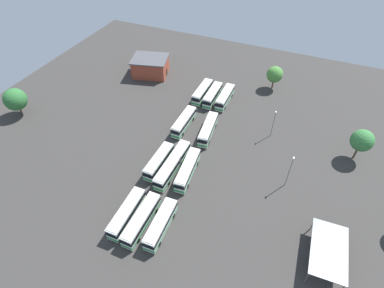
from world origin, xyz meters
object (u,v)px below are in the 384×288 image
(bus_row3_slot1, at_px, (142,220))
(bus_row3_slot2, at_px, (161,224))
(bus_row0_slot0, at_px, (202,92))
(lamp_post_by_building, at_px, (290,171))
(bus_row0_slot1, at_px, (213,95))
(depot_building, at_px, (150,66))
(lamp_post_mid_lot, at_px, (273,123))
(bus_row2_slot1, at_px, (173,164))
(tree_east_edge, at_px, (275,74))
(maintenance_shelter, at_px, (329,250))
(tree_west_edge, at_px, (15,99))
(bus_row2_slot0, at_px, (159,161))
(bus_row3_slot0, at_px, (127,213))
(bus_row2_slot2, at_px, (188,170))
(bus_row1_slot0, at_px, (184,122))
(bus_row1_slot2, at_px, (208,129))
(bus_row0_slot2, at_px, (225,97))
(tree_northeast, at_px, (362,141))

(bus_row3_slot1, distance_m, bus_row3_slot2, 3.83)
(bus_row0_slot0, xyz_separation_m, lamp_post_by_building, (23.40, 28.67, 2.87))
(bus_row0_slot1, bearing_deg, depot_building, -103.96)
(bus_row3_slot2, height_order, depot_building, depot_building)
(bus_row3_slot2, bearing_deg, lamp_post_mid_lot, 159.07)
(bus_row2_slot1, relative_size, tree_east_edge, 1.95)
(bus_row3_slot1, height_order, maintenance_shelter, maintenance_shelter)
(tree_west_edge, bearing_deg, tree_east_edge, 123.43)
(bus_row0_slot0, relative_size, bus_row2_slot0, 1.02)
(bus_row3_slot2, bearing_deg, bus_row3_slot0, -86.17)
(bus_row2_slot2, distance_m, bus_row3_slot1, 15.23)
(bus_row0_slot0, height_order, lamp_post_mid_lot, lamp_post_mid_lot)
(bus_row0_slot0, distance_m, bus_row3_slot2, 44.48)
(tree_west_edge, bearing_deg, bus_row1_slot0, 106.16)
(bus_row2_slot1, height_order, tree_west_edge, tree_west_edge)
(bus_row1_slot2, bearing_deg, tree_west_edge, -76.20)
(bus_row0_slot1, xyz_separation_m, lamp_post_mid_lot, (8.61, 18.95, 2.45))
(bus_row2_slot2, height_order, lamp_post_by_building, lamp_post_by_building)
(bus_row1_slot2, height_order, depot_building, depot_building)
(maintenance_shelter, relative_size, tree_west_edge, 1.43)
(bus_row0_slot2, relative_size, tree_northeast, 1.29)
(tree_west_edge, bearing_deg, lamp_post_mid_lot, 105.62)
(bus_row2_slot0, bearing_deg, tree_east_edge, 158.54)
(bus_row1_slot2, bearing_deg, lamp_post_mid_lot, 111.55)
(depot_building, height_order, lamp_post_by_building, lamp_post_by_building)
(bus_row0_slot2, xyz_separation_m, bus_row1_slot0, (14.62, -6.23, 0.00))
(bus_row2_slot2, distance_m, tree_east_edge, 43.23)
(bus_row3_slot1, height_order, tree_east_edge, tree_east_edge)
(maintenance_shelter, distance_m, tree_west_edge, 81.43)
(bus_row1_slot2, xyz_separation_m, lamp_post_mid_lot, (-5.85, 14.81, 2.45))
(bus_row2_slot2, relative_size, lamp_post_mid_lot, 1.49)
(lamp_post_by_building, bearing_deg, tree_east_edge, -163.42)
(bus_row2_slot2, bearing_deg, bus_row1_slot2, -177.11)
(maintenance_shelter, xyz_separation_m, lamp_post_mid_lot, (-28.53, -15.86, 0.98))
(bus_row0_slot1, height_order, maintenance_shelter, maintenance_shelter)
(bus_row3_slot1, distance_m, tree_east_edge, 58.43)
(bus_row2_slot2, height_order, tree_east_edge, tree_east_edge)
(bus_row2_slot1, height_order, bus_row3_slot1, same)
(bus_row0_slot1, xyz_separation_m, lamp_post_by_building, (23.09, 25.35, 2.87))
(bus_row2_slot0, relative_size, lamp_post_by_building, 1.21)
(bus_row2_slot1, height_order, tree_east_edge, tree_east_edge)
(depot_building, bearing_deg, tree_west_edge, -34.66)
(lamp_post_mid_lot, bearing_deg, tree_northeast, 90.47)
(depot_building, distance_m, lamp_post_by_building, 56.72)
(bus_row3_slot1, xyz_separation_m, tree_northeast, (-35.35, 36.77, 3.65))
(bus_row0_slot1, bearing_deg, lamp_post_mid_lot, 65.56)
(bus_row3_slot1, relative_size, tree_west_edge, 1.44)
(bus_row2_slot0, xyz_separation_m, lamp_post_by_building, (-6.05, 27.43, 2.87))
(bus_row3_slot0, bearing_deg, bus_row2_slot0, -177.30)
(bus_row1_slot0, height_order, bus_row3_slot0, same)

